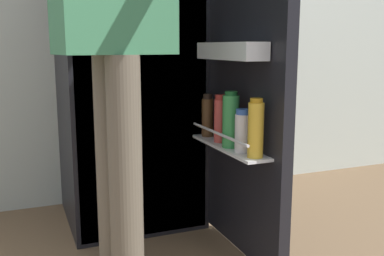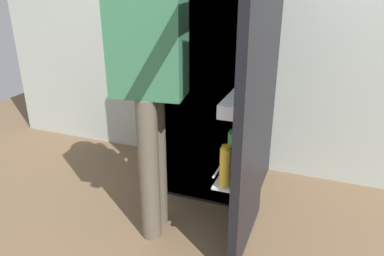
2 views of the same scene
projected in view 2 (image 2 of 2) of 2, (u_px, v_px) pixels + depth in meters
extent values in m
plane|color=brown|center=(194.00, 222.00, 2.44)|extent=(6.46, 6.46, 0.00)
cube|color=beige|center=(239.00, 6.00, 2.76)|extent=(4.40, 0.10, 2.59)
cube|color=black|center=(223.00, 76.00, 2.61)|extent=(0.66, 0.65, 1.70)
cube|color=white|center=(208.00, 88.00, 2.33)|extent=(0.62, 0.01, 1.66)
cube|color=white|center=(210.00, 98.00, 2.41)|extent=(0.58, 0.09, 0.01)
cube|color=black|center=(253.00, 109.00, 1.93)|extent=(0.05, 0.64, 1.66)
cube|color=white|center=(235.00, 167.00, 2.10)|extent=(0.11, 0.53, 0.01)
cylinder|color=silver|center=(227.00, 156.00, 2.09)|extent=(0.01, 0.51, 0.01)
cube|color=white|center=(239.00, 100.00, 1.94)|extent=(0.10, 0.45, 0.07)
cylinder|color=green|center=(234.00, 151.00, 2.03)|extent=(0.07, 0.07, 0.22)
cylinder|color=#195B28|center=(235.00, 131.00, 1.99)|extent=(0.05, 0.05, 0.02)
cylinder|color=brown|center=(245.00, 138.00, 2.25)|extent=(0.05, 0.05, 0.17)
cylinder|color=black|center=(245.00, 122.00, 2.21)|extent=(0.04, 0.04, 0.02)
cylinder|color=white|center=(230.00, 164.00, 1.96)|extent=(0.07, 0.07, 0.15)
cylinder|color=#335BB2|center=(231.00, 149.00, 1.93)|extent=(0.06, 0.06, 0.02)
cylinder|color=gold|center=(225.00, 167.00, 1.87)|extent=(0.06, 0.06, 0.21)
cylinder|color=#BC8419|center=(226.00, 147.00, 1.82)|extent=(0.05, 0.05, 0.02)
cylinder|color=#DB4C47|center=(239.00, 146.00, 2.13)|extent=(0.06, 0.06, 0.19)
cylinder|color=#B22D28|center=(240.00, 129.00, 2.09)|extent=(0.05, 0.05, 0.02)
cylinder|color=#665B4C|center=(157.00, 161.00, 2.28)|extent=(0.12, 0.12, 0.89)
cylinder|color=#665B4C|center=(149.00, 172.00, 2.16)|extent=(0.12, 0.12, 0.89)
cube|color=#3D7F56|center=(147.00, 37.00, 1.93)|extent=(0.42, 0.27, 0.63)
cylinder|color=#3D7F56|center=(159.00, 36.00, 2.12)|extent=(0.08, 0.08, 0.59)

